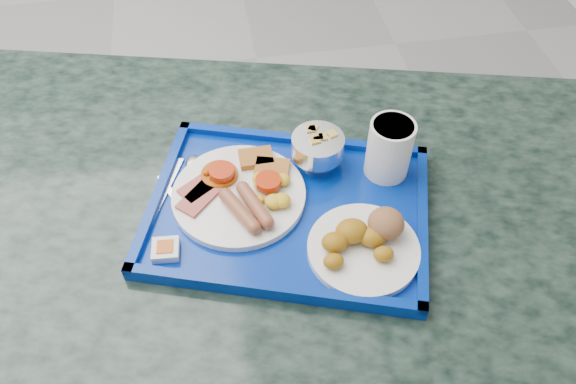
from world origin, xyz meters
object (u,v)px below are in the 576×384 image
at_px(tray, 288,210).
at_px(table, 267,295).
at_px(fruit_bowl, 318,147).
at_px(main_plate, 242,192).
at_px(juice_cup, 390,147).
at_px(bread_plate, 365,241).

bearing_deg(tray, table, -152.55).
bearing_deg(fruit_bowl, table, -134.29).
relative_size(main_plate, juice_cup, 2.11).
xyz_separation_m(table, tray, (0.05, 0.02, 0.22)).
bearing_deg(fruit_bowl, main_plate, -158.50).
distance_m(tray, main_plate, 0.08).
bearing_deg(juice_cup, table, -160.93).
distance_m(tray, bread_plate, 0.15).
relative_size(table, main_plate, 6.76).
distance_m(table, fruit_bowl, 0.31).
relative_size(fruit_bowl, juice_cup, 0.86).
xyz_separation_m(tray, main_plate, (-0.07, 0.04, 0.02)).
height_order(tray, fruit_bowl, fruit_bowl).
distance_m(table, tray, 0.23).
distance_m(table, main_plate, 0.25).
distance_m(main_plate, bread_plate, 0.22).
bearing_deg(bread_plate, fruit_bowl, 100.69).
bearing_deg(main_plate, tray, -27.98).
bearing_deg(juice_cup, bread_plate, -116.90).
bearing_deg(bread_plate, main_plate, 141.88).
bearing_deg(tray, bread_plate, -43.77).
bearing_deg(table, main_plate, 112.65).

